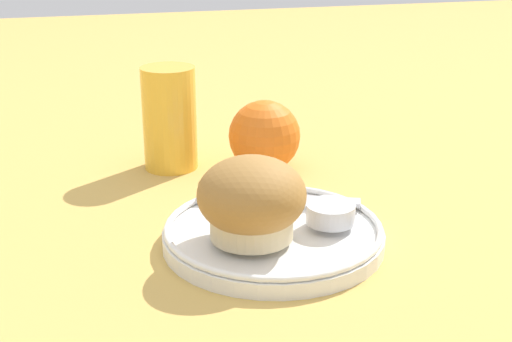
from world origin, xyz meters
name	(u,v)px	position (x,y,z in m)	size (l,w,h in m)	color
ground_plane	(260,250)	(0.00, 0.00, 0.00)	(3.00, 3.00, 0.00)	tan
plate	(273,234)	(0.01, 0.01, 0.01)	(0.20, 0.20, 0.02)	white
muffin	(252,200)	(-0.01, -0.01, 0.05)	(0.09, 0.09, 0.07)	beige
cream_ramekin	(331,213)	(0.07, 0.00, 0.03)	(0.04, 0.04, 0.02)	silver
berry_pair	(262,193)	(0.02, 0.06, 0.03)	(0.03, 0.02, 0.02)	#4C194C
butter_knife	(278,199)	(0.03, 0.06, 0.02)	(0.15, 0.07, 0.00)	silver
orange_fruit	(264,136)	(0.06, 0.20, 0.04)	(0.08, 0.08, 0.08)	orange
juice_glass	(170,118)	(-0.05, 0.23, 0.06)	(0.06, 0.06, 0.12)	gold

